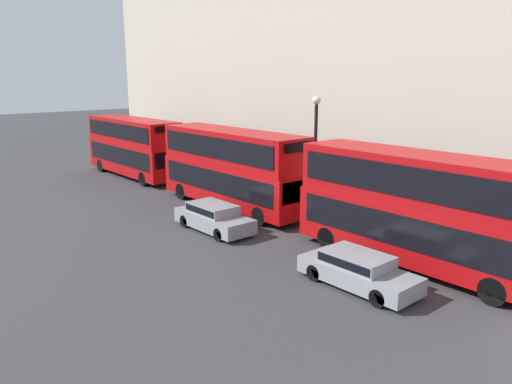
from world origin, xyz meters
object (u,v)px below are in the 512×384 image
object	(u,v)px
car_hatchback	(214,217)
bus_leading	(419,206)
bus_second_in_queue	(232,166)
car_dark_sedan	(358,269)
bus_third_in_queue	(133,145)
pedestrian	(189,168)

from	to	relation	value
car_hatchback	bus_leading	bearing A→B (deg)	-69.61
bus_leading	bus_second_in_queue	world-z (taller)	bus_leading
bus_leading	car_hatchback	bearing A→B (deg)	110.39
car_dark_sedan	bus_third_in_queue	bearing A→B (deg)	81.84
bus_third_in_queue	car_dark_sedan	world-z (taller)	bus_third_in_queue
bus_third_in_queue	pedestrian	size ratio (longest dim) A/B	5.78
car_hatchback	pedestrian	bearing A→B (deg)	62.24
car_dark_sedan	pedestrian	distance (m)	21.06
bus_leading	car_hatchback	world-z (taller)	bus_leading
bus_leading	bus_second_in_queue	bearing A→B (deg)	90.00
bus_leading	bus_second_in_queue	distance (m)	11.94
bus_second_in_queue	car_dark_sedan	xyz separation A→B (m)	(-3.40, -11.69, -1.80)
bus_second_in_queue	car_hatchback	bearing A→B (deg)	-140.61
bus_third_in_queue	car_hatchback	xyz separation A→B (m)	(-3.40, -14.80, -1.69)
bus_leading	bus_second_in_queue	size ratio (longest dim) A/B	1.00
bus_leading	car_hatchback	size ratio (longest dim) A/B	2.33
car_dark_sedan	car_hatchback	size ratio (longest dim) A/B	1.00
car_hatchback	pedestrian	xyz separation A→B (m)	(5.95, 11.31, 0.09)
car_hatchback	bus_second_in_queue	bearing A→B (deg)	39.39
bus_second_in_queue	car_dark_sedan	world-z (taller)	bus_second_in_queue
car_hatchback	pedestrian	size ratio (longest dim) A/B	2.58
bus_leading	pedestrian	distance (m)	20.68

